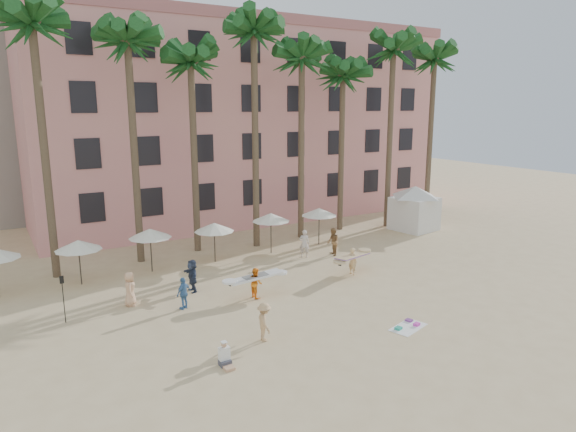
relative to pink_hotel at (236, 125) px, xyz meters
The scene contains 11 objects.
ground 28.09m from the pink_hotel, 105.07° to the right, with size 120.00×120.00×0.00m, color #D1B789.
pink_hotel is the anchor object (origin of this frame).
palm_row 13.71m from the pink_hotel, 120.56° to the right, with size 44.40×5.40×16.30m.
umbrella_row 17.73m from the pink_hotel, 126.53° to the right, with size 22.50×2.70×2.73m.
cabana 17.36m from the pink_hotel, 56.73° to the right, with size 5.17×5.17×3.50m.
beach_towel 28.52m from the pink_hotel, 99.36° to the right, with size 2.01×1.47×0.14m.
carrier_yellow 21.24m from the pink_hotel, 95.91° to the right, with size 3.01×1.85×1.60m.
carrier_white 23.19m from the pink_hotel, 113.02° to the right, with size 2.89×0.82×1.57m.
beachgoers 22.01m from the pink_hotel, 114.79° to the right, with size 14.50×10.30×1.83m.
paddle 26.43m from the pink_hotel, 133.20° to the right, with size 0.18×0.04×2.23m.
seated_man 30.06m from the pink_hotel, 116.36° to the right, with size 0.42×0.74×0.96m.
Camera 1 is at (-13.02, -16.58, 9.69)m, focal length 32.00 mm.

